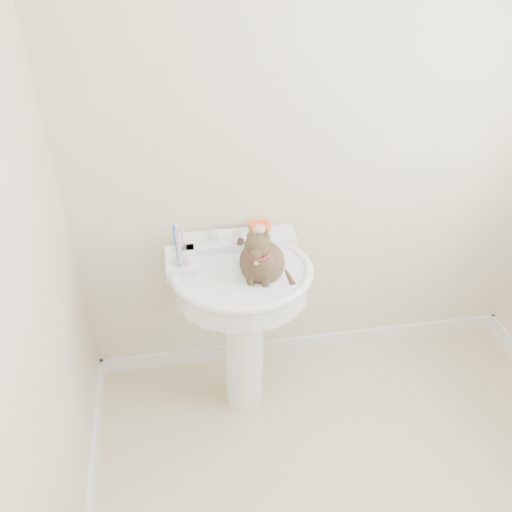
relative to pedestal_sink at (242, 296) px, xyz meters
name	(u,v)px	position (x,y,z in m)	size (l,w,h in m)	color
wall_back	(321,135)	(0.39, 0.29, 0.59)	(2.20, 0.00, 2.50)	beige
baseboard_back	(306,343)	(0.39, 0.28, -0.61)	(2.20, 0.02, 0.09)	white
pedestal_sink	(242,296)	(0.00, 0.00, 0.00)	(0.61, 0.60, 0.84)	white
faucet	(237,234)	(0.00, 0.15, 0.22)	(0.28, 0.12, 0.14)	silver
soap_bar	(259,227)	(0.11, 0.24, 0.19)	(0.09, 0.06, 0.03)	#F14C13
toothbrush_cup	(180,254)	(-0.25, 0.03, 0.23)	(0.07, 0.07, 0.18)	silver
cat	(262,260)	(0.08, -0.04, 0.21)	(0.20, 0.26, 0.38)	brown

